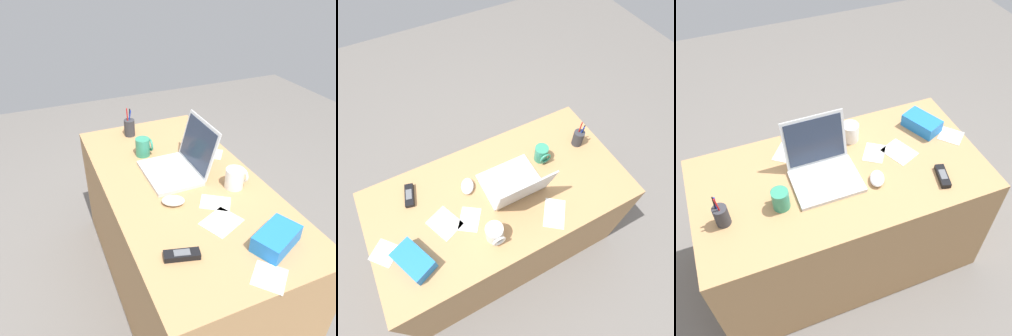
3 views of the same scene
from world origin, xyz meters
The scene contains 13 objects.
ground_plane centered at (0.00, 0.00, 0.00)m, with size 6.00×6.00×0.00m, color slate.
desk centered at (0.00, 0.00, 0.35)m, with size 1.40×0.73×0.70m, color tan.
laptop centered at (-0.08, 0.02, 0.75)m, with size 0.31×0.31×0.26m.
computer_mouse centered at (0.14, -0.11, 0.72)m, with size 0.07×0.10×0.04m, color white.
coffee_mug_white centered at (-0.31, -0.09, 0.75)m, with size 0.08×0.09×0.10m.
coffee_mug_tall centered at (0.13, 0.21, 0.75)m, with size 0.09×0.10×0.10m.
cordless_phone centered at (0.43, -0.20, 0.71)m, with size 0.08×0.14×0.03m.
pen_holder centered at (-0.56, -0.08, 0.75)m, with size 0.06×0.06×0.17m.
snack_bag centered at (0.52, 0.15, 0.74)m, with size 0.11×0.19×0.07m, color blue.
paper_note_near_laptop centered at (0.63, 0.04, 0.70)m, with size 0.11×0.12×0.00m, color white.
paper_note_left centered at (0.21, 0.07, 0.70)m, with size 0.10×0.13×0.00m, color white.
paper_note_right centered at (0.33, 0.03, 0.70)m, with size 0.12×0.15×0.00m, color white.
paper_note_front centered at (-0.19, 0.24, 0.70)m, with size 0.10×0.16×0.00m, color white.
Camera 2 is at (0.31, 0.66, 2.05)m, focal length 30.32 mm.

